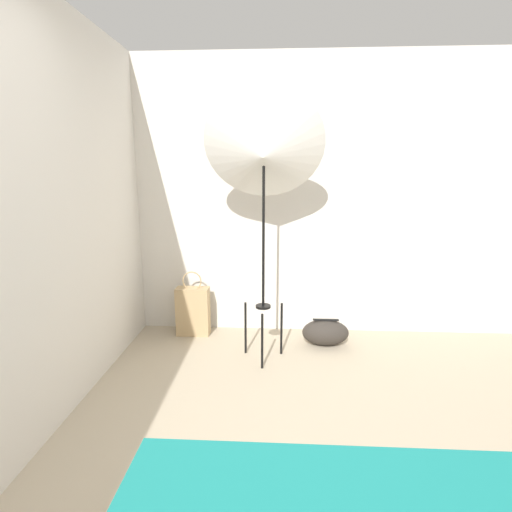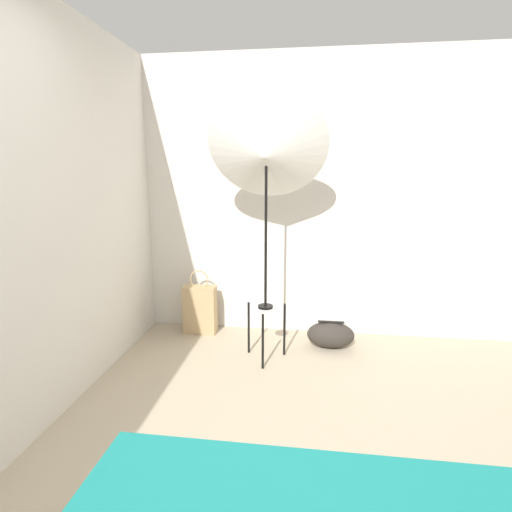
% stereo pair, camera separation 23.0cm
% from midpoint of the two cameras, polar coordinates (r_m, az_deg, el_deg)
% --- Properties ---
extents(wall_back, '(8.00, 0.05, 2.60)m').
position_cam_midpoint_polar(wall_back, '(3.81, 7.32, 8.12)').
color(wall_back, silver).
rests_on(wall_back, ground_plane).
extents(wall_side_left, '(0.05, 8.00, 2.60)m').
position_cam_midpoint_polar(wall_side_left, '(2.67, -26.21, 5.29)').
color(wall_side_left, silver).
rests_on(wall_side_left, ground_plane).
extents(photo_umbrella, '(0.95, 0.66, 2.17)m').
position_cam_midpoint_polar(photo_umbrella, '(3.13, 3.65, 14.63)').
color(photo_umbrella, black).
rests_on(photo_umbrella, ground_plane).
extents(tote_bag, '(0.31, 0.15, 0.63)m').
position_cam_midpoint_polar(tote_bag, '(3.94, -6.34, -7.57)').
color(tote_bag, tan).
rests_on(tote_bag, ground_plane).
extents(duffel_bag, '(0.42, 0.24, 0.24)m').
position_cam_midpoint_polar(duffel_bag, '(3.72, 12.39, -10.96)').
color(duffel_bag, '#332D28').
rests_on(duffel_bag, ground_plane).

